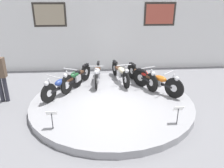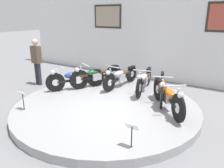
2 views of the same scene
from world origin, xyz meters
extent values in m
plane|color=slate|center=(0.00, 0.00, 0.00)|extent=(60.00, 60.00, 0.00)
cylinder|color=#99999E|center=(0.00, 0.00, 0.10)|extent=(5.08, 5.08, 0.21)
cube|color=white|center=(0.00, 3.78, 2.28)|extent=(14.00, 0.20, 4.57)
cube|color=#2D2823|center=(-2.40, 3.67, 2.51)|extent=(1.40, 0.02, 1.00)
cube|color=tan|center=(-2.40, 3.67, 2.51)|extent=(1.24, 0.02, 0.84)
cylinder|color=black|center=(-1.94, -0.05, 0.51)|extent=(0.39, 0.54, 0.62)
cylinder|color=silver|center=(-1.94, -0.05, 0.51)|extent=(0.18, 0.22, 0.22)
cylinder|color=black|center=(-1.18, 1.06, 0.51)|extent=(0.39, 0.54, 0.62)
cylinder|color=silver|center=(-1.18, 1.06, 0.51)|extent=(0.18, 0.22, 0.22)
cube|color=black|center=(-1.56, 0.51, 0.51)|extent=(0.76, 1.07, 0.07)
cube|color=silver|center=(-1.58, 0.47, 0.53)|extent=(0.35, 0.38, 0.24)
ellipsoid|color=navy|center=(-1.64, 0.39, 0.69)|extent=(0.45, 0.52, 0.20)
cube|color=#472D1E|center=(-1.43, 0.69, 0.65)|extent=(0.35, 0.38, 0.07)
cube|color=black|center=(-1.18, 1.06, 0.78)|extent=(0.29, 0.35, 0.06)
cylinder|color=silver|center=(-1.85, 0.07, 0.71)|extent=(0.18, 0.23, 0.54)
cylinder|color=silver|center=(-1.79, 0.16, 0.97)|extent=(0.46, 0.33, 0.03)
sphere|color=silver|center=(-1.97, -0.10, 0.85)|extent=(0.15, 0.15, 0.15)
cylinder|color=black|center=(-1.46, 0.55, 0.54)|extent=(0.33, 0.62, 0.66)
cylinder|color=silver|center=(-1.46, 0.55, 0.54)|extent=(0.16, 0.24, 0.23)
cylinder|color=black|center=(-0.88, 1.77, 0.54)|extent=(0.33, 0.62, 0.66)
cylinder|color=silver|center=(-0.88, 1.77, 0.54)|extent=(0.16, 0.24, 0.23)
cube|color=black|center=(-1.17, 1.16, 0.54)|extent=(0.59, 1.15, 0.07)
cube|color=silver|center=(-1.19, 1.13, 0.56)|extent=(0.32, 0.37, 0.24)
ellipsoid|color=#1E562D|center=(-1.23, 1.04, 0.72)|extent=(0.40, 0.53, 0.20)
cube|color=#472D1E|center=(-1.08, 1.36, 0.68)|extent=(0.32, 0.37, 0.07)
cube|color=black|center=(-0.88, 1.77, 0.82)|extent=(0.24, 0.37, 0.06)
cylinder|color=silver|center=(-1.40, 0.69, 0.74)|extent=(0.15, 0.25, 0.54)
cylinder|color=silver|center=(-1.35, 0.79, 1.00)|extent=(0.50, 0.26, 0.03)
sphere|color=silver|center=(-1.48, 0.50, 0.88)|extent=(0.15, 0.15, 0.15)
cylinder|color=black|center=(-0.48, 0.88, 0.51)|extent=(0.10, 0.61, 0.61)
cylinder|color=silver|center=(-0.48, 0.88, 0.51)|extent=(0.08, 0.22, 0.21)
cylinder|color=black|center=(-0.38, 2.22, 0.51)|extent=(0.10, 0.61, 0.61)
cylinder|color=silver|center=(-0.38, 2.22, 0.51)|extent=(0.08, 0.22, 0.21)
cube|color=black|center=(-0.43, 1.55, 0.51)|extent=(0.16, 1.24, 0.07)
cube|color=silver|center=(-0.44, 1.51, 0.53)|extent=(0.22, 0.33, 0.24)
ellipsoid|color=#B2B5BA|center=(-0.44, 1.41, 0.69)|extent=(0.25, 0.49, 0.20)
cube|color=#472D1E|center=(-0.42, 1.77, 0.65)|extent=(0.22, 0.33, 0.07)
cube|color=black|center=(-0.38, 2.22, 0.77)|extent=(0.13, 0.37, 0.06)
cylinder|color=silver|center=(-0.47, 1.03, 0.71)|extent=(0.06, 0.25, 0.54)
cylinder|color=silver|center=(-0.46, 1.13, 0.97)|extent=(0.54, 0.07, 0.03)
sphere|color=silver|center=(-0.49, 0.82, 0.85)|extent=(0.15, 0.15, 0.15)
cylinder|color=black|center=(0.57, 0.89, 0.53)|extent=(0.19, 0.64, 0.64)
cylinder|color=silver|center=(0.57, 0.89, 0.53)|extent=(0.11, 0.23, 0.22)
cylinder|color=black|center=(0.29, 2.21, 0.53)|extent=(0.19, 0.64, 0.64)
cylinder|color=silver|center=(0.29, 2.21, 0.53)|extent=(0.11, 0.23, 0.22)
cube|color=black|center=(0.43, 1.55, 0.53)|extent=(0.33, 1.23, 0.07)
cube|color=silver|center=(0.44, 1.51, 0.55)|extent=(0.26, 0.35, 0.24)
ellipsoid|color=beige|center=(0.46, 1.41, 0.71)|extent=(0.31, 0.52, 0.20)
cube|color=#472D1E|center=(0.39, 1.77, 0.67)|extent=(0.26, 0.35, 0.07)
cube|color=black|center=(0.29, 2.21, 0.80)|extent=(0.17, 0.37, 0.06)
cylinder|color=silver|center=(0.54, 1.04, 0.73)|extent=(0.10, 0.25, 0.54)
cylinder|color=silver|center=(0.52, 1.14, 0.99)|extent=(0.53, 0.14, 0.03)
sphere|color=silver|center=(0.59, 0.83, 0.87)|extent=(0.15, 0.15, 0.15)
cylinder|color=black|center=(1.40, 0.53, 0.53)|extent=(0.28, 0.64, 0.66)
cylinder|color=silver|center=(1.40, 0.53, 0.53)|extent=(0.14, 0.24, 0.23)
cylinder|color=black|center=(0.94, 1.80, 0.53)|extent=(0.28, 0.64, 0.66)
cylinder|color=silver|center=(0.94, 1.80, 0.53)|extent=(0.14, 0.24, 0.23)
cube|color=black|center=(1.17, 1.16, 0.53)|extent=(0.49, 1.19, 0.07)
cube|color=silver|center=(1.18, 1.13, 0.55)|extent=(0.30, 0.37, 0.24)
ellipsoid|color=red|center=(1.22, 1.03, 0.71)|extent=(0.37, 0.53, 0.20)
cube|color=#472D1E|center=(1.09, 1.37, 0.67)|extent=(0.30, 0.37, 0.07)
cube|color=black|center=(0.94, 1.80, 0.81)|extent=(0.22, 0.37, 0.06)
cylinder|color=silver|center=(1.35, 0.67, 0.73)|extent=(0.13, 0.25, 0.54)
cylinder|color=silver|center=(1.31, 0.77, 0.99)|extent=(0.52, 0.22, 0.03)
sphere|color=silver|center=(1.42, 0.47, 0.87)|extent=(0.15, 0.15, 0.15)
cylinder|color=black|center=(2.00, -0.01, 0.54)|extent=(0.48, 0.55, 0.67)
cylinder|color=silver|center=(2.00, -0.01, 0.54)|extent=(0.20, 0.22, 0.24)
cylinder|color=black|center=(1.12, 1.02, 0.54)|extent=(0.48, 0.55, 0.67)
cylinder|color=silver|center=(1.12, 1.02, 0.54)|extent=(0.20, 0.22, 0.24)
cube|color=black|center=(1.56, 0.51, 0.54)|extent=(0.86, 0.99, 0.07)
cube|color=silver|center=(1.58, 0.47, 0.56)|extent=(0.36, 0.37, 0.24)
ellipsoid|color=#D16619|center=(1.65, 0.40, 0.72)|extent=(0.48, 0.51, 0.20)
cube|color=#472D1E|center=(1.41, 0.67, 0.68)|extent=(0.36, 0.37, 0.07)
cube|color=black|center=(1.12, 1.02, 0.83)|extent=(0.31, 0.34, 0.06)
cylinder|color=silver|center=(1.90, 0.11, 0.74)|extent=(0.20, 0.22, 0.54)
cylinder|color=silver|center=(1.83, 0.19, 1.00)|extent=(0.43, 0.38, 0.03)
sphere|color=silver|center=(2.04, -0.05, 0.88)|extent=(0.15, 0.15, 0.15)
cylinder|color=#333338|center=(-1.59, -1.51, 0.42)|extent=(0.02, 0.02, 0.42)
cube|color=white|center=(-1.59, -1.51, 0.64)|extent=(0.26, 0.11, 0.15)
cylinder|color=#333338|center=(1.59, -1.51, 0.42)|extent=(0.02, 0.02, 0.42)
cube|color=white|center=(1.59, -1.51, 0.64)|extent=(0.26, 0.11, 0.15)
cylinder|color=#2D2D38|center=(-3.62, 0.57, 0.43)|extent=(0.13, 0.13, 0.85)
cylinder|color=#2D2D38|center=(-3.46, 0.57, 0.43)|extent=(0.13, 0.13, 0.85)
cube|color=brown|center=(-3.54, 0.57, 1.17)|extent=(0.36, 0.22, 0.64)
sphere|color=beige|center=(-3.54, 0.57, 1.64)|extent=(0.23, 0.23, 0.23)
camera|label=1|loc=(-0.46, -6.24, 3.30)|focal=35.00mm
camera|label=2|loc=(3.20, -4.70, 2.58)|focal=35.00mm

